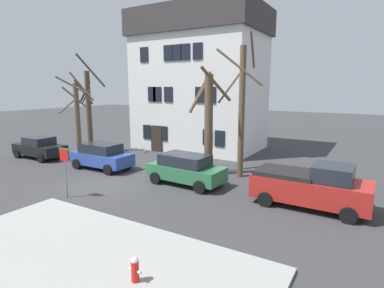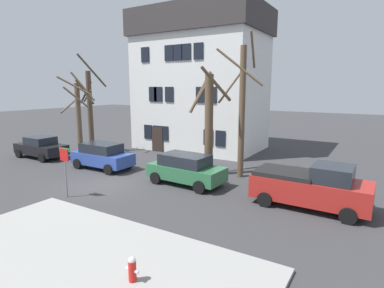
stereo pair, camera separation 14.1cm
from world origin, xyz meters
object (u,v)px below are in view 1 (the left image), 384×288
(tree_bare_near, at_px, (77,115))
(car_green_wagon, at_px, (186,169))
(car_black_sedan, at_px, (40,147))
(pickup_truck_red, at_px, (311,186))
(fire_hydrant, at_px, (135,269))
(car_blue_wagon, at_px, (102,156))
(tree_bare_far, at_px, (208,121))
(street_sign_pole, at_px, (65,163))
(building_main, at_px, (200,80))
(tree_bare_mid, at_px, (88,108))
(bicycle_leaning, at_px, (87,151))
(tree_bare_end, at_px, (241,108))

(tree_bare_near, height_order, car_green_wagon, tree_bare_near)
(car_black_sedan, height_order, pickup_truck_red, pickup_truck_red)
(fire_hydrant, bearing_deg, car_blue_wagon, 140.59)
(tree_bare_far, distance_m, street_sign_pole, 8.36)
(pickup_truck_red, bearing_deg, fire_hydrant, -109.76)
(building_main, distance_m, car_blue_wagon, 11.24)
(tree_bare_mid, height_order, bicycle_leaning, tree_bare_mid)
(building_main, relative_size, car_green_wagon, 2.68)
(car_green_wagon, bearing_deg, tree_bare_end, 55.35)
(pickup_truck_red, bearing_deg, bicycle_leaning, 172.75)
(tree_bare_near, distance_m, car_blue_wagon, 6.53)
(tree_bare_near, bearing_deg, tree_bare_end, 1.18)
(building_main, height_order, car_green_wagon, building_main)
(tree_bare_near, bearing_deg, car_blue_wagon, -25.99)
(building_main, height_order, tree_bare_near, building_main)
(fire_hydrant, relative_size, street_sign_pole, 0.29)
(tree_bare_mid, xyz_separation_m, car_black_sedan, (-1.85, -3.32, -2.87))
(street_sign_pole, distance_m, bicycle_leaning, 9.93)
(tree_bare_mid, xyz_separation_m, car_blue_wagon, (4.69, -3.18, -2.80))
(fire_hydrant, bearing_deg, bicycle_leaning, 143.39)
(tree_bare_far, bearing_deg, car_blue_wagon, -161.02)
(pickup_truck_red, bearing_deg, car_green_wagon, -179.88)
(car_black_sedan, relative_size, pickup_truck_red, 0.86)
(car_black_sedan, bearing_deg, car_green_wagon, 0.83)
(fire_hydrant, bearing_deg, street_sign_pole, 154.62)
(tree_bare_end, xyz_separation_m, fire_hydrant, (1.59, -11.34, -3.65))
(tree_bare_mid, xyz_separation_m, car_green_wagon, (11.25, -3.13, -2.80))
(tree_bare_far, bearing_deg, building_main, 122.86)
(pickup_truck_red, xyz_separation_m, bicycle_leaning, (-17.34, 2.21, -0.63))
(tree_bare_near, xyz_separation_m, tree_bare_far, (12.24, -0.36, 0.20))
(tree_bare_far, height_order, street_sign_pole, tree_bare_far)
(bicycle_leaning, bearing_deg, building_main, 51.56)
(bicycle_leaning, bearing_deg, street_sign_pole, -46.06)
(car_blue_wagon, distance_m, fire_hydrant, 13.18)
(tree_bare_end, xyz_separation_m, street_sign_pole, (-5.90, -7.78, -2.39))
(fire_hydrant, distance_m, street_sign_pole, 8.39)
(building_main, relative_size, fire_hydrant, 16.38)
(tree_bare_mid, bearing_deg, tree_bare_far, -4.30)
(tree_bare_end, relative_size, car_black_sedan, 1.94)
(tree_bare_near, xyz_separation_m, car_green_wagon, (12.07, -2.64, -2.28))
(car_green_wagon, height_order, pickup_truck_red, pickup_truck_red)
(car_black_sedan, relative_size, bicycle_leaning, 2.48)
(tree_bare_far, xyz_separation_m, car_green_wagon, (-0.18, -2.27, -2.48))
(tree_bare_end, bearing_deg, street_sign_pole, -127.16)
(car_black_sedan, relative_size, street_sign_pole, 1.74)
(bicycle_leaning, bearing_deg, fire_hydrant, -36.61)
(car_black_sedan, xyz_separation_m, pickup_truck_red, (19.75, 0.20, 0.17))
(tree_bare_end, xyz_separation_m, car_blue_wagon, (-8.59, -2.97, -3.25))
(tree_bare_end, distance_m, car_blue_wagon, 9.65)
(pickup_truck_red, bearing_deg, tree_bare_end, 147.78)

